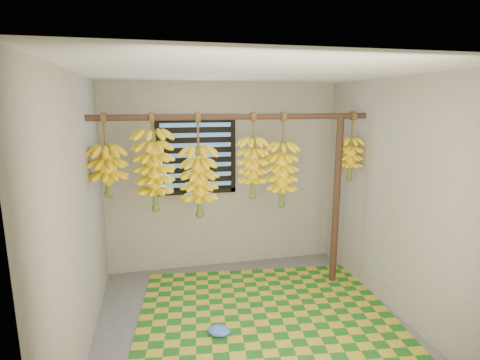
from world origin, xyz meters
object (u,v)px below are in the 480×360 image
object	(u,v)px
woven_mat	(266,313)
banana_bunch_c	(199,182)
banana_bunch_a	(108,170)
banana_bunch_d	(253,168)
banana_bunch_b	(154,170)
support_post	(336,202)
banana_bunch_e	(282,174)
banana_bunch_f	(350,158)
plastic_bag	(219,331)

from	to	relation	value
woven_mat	banana_bunch_c	bearing A→B (deg)	138.54
banana_bunch_a	banana_bunch_d	distance (m)	1.51
banana_bunch_a	banana_bunch_b	world-z (taller)	same
support_post	woven_mat	bearing A→B (deg)	-152.41
banana_bunch_c	support_post	bearing A→B (deg)	0.00
support_post	banana_bunch_c	world-z (taller)	banana_bunch_c
woven_mat	banana_bunch_e	world-z (taller)	banana_bunch_e
banana_bunch_a	woven_mat	bearing A→B (deg)	-19.24
banana_bunch_a	banana_bunch_f	distance (m)	2.68
banana_bunch_f	banana_bunch_b	bearing A→B (deg)	180.00
woven_mat	banana_bunch_b	distance (m)	1.88
woven_mat	banana_bunch_c	distance (m)	1.54
banana_bunch_e	woven_mat	bearing A→B (deg)	-121.96
plastic_bag	banana_bunch_e	distance (m)	1.76
plastic_bag	banana_bunch_f	bearing A→B (deg)	25.00
banana_bunch_a	banana_bunch_e	world-z (taller)	same
banana_bunch_b	banana_bunch_e	size ratio (longest dim) A/B	0.96
banana_bunch_c	banana_bunch_f	xyz separation A→B (m)	(1.76, 0.00, 0.19)
support_post	banana_bunch_d	bearing A→B (deg)	180.00
banana_bunch_a	banana_bunch_c	world-z (taller)	same
banana_bunch_c	banana_bunch_e	size ratio (longest dim) A/B	1.05
support_post	banana_bunch_c	bearing A→B (deg)	180.00
banana_bunch_c	banana_bunch_d	distance (m)	0.60
banana_bunch_f	banana_bunch_e	bearing A→B (deg)	180.00
banana_bunch_c	banana_bunch_d	bearing A→B (deg)	0.00
banana_bunch_d	banana_bunch_e	xyz separation A→B (m)	(0.34, 0.00, -0.09)
support_post	banana_bunch_e	xyz separation A→B (m)	(-0.68, 0.00, 0.36)
woven_mat	banana_bunch_d	world-z (taller)	banana_bunch_d
banana_bunch_e	plastic_bag	bearing A→B (deg)	-137.56
plastic_bag	banana_bunch_d	size ratio (longest dim) A/B	0.23
banana_bunch_a	banana_bunch_b	size ratio (longest dim) A/B	0.82
plastic_bag	banana_bunch_e	xyz separation A→B (m)	(0.87, 0.79, 1.31)
banana_bunch_d	banana_bunch_b	bearing A→B (deg)	180.00
banana_bunch_a	banana_bunch_c	size ratio (longest dim) A/B	0.75
support_post	banana_bunch_e	distance (m)	0.77
plastic_bag	banana_bunch_b	distance (m)	1.70
support_post	banana_bunch_e	world-z (taller)	banana_bunch_e
plastic_bag	banana_bunch_c	bearing A→B (deg)	94.60
banana_bunch_b	banana_bunch_f	world-z (taller)	same
support_post	banana_bunch_a	xyz separation A→B (m)	(-2.53, 0.00, 0.48)
support_post	banana_bunch_a	bearing A→B (deg)	180.00
support_post	plastic_bag	world-z (taller)	support_post
support_post	banana_bunch_d	size ratio (longest dim) A/B	2.13
support_post	banana_bunch_a	size ratio (longest dim) A/B	2.42
woven_mat	banana_bunch_c	size ratio (longest dim) A/B	2.33
plastic_bag	banana_bunch_e	size ratio (longest dim) A/B	0.20
banana_bunch_b	banana_bunch_d	size ratio (longest dim) A/B	1.08
banana_bunch_f	woven_mat	bearing A→B (deg)	-155.53
banana_bunch_b	banana_bunch_e	distance (m)	1.39
support_post	woven_mat	distance (m)	1.52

